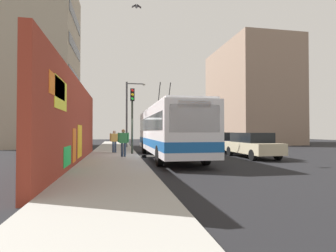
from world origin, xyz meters
name	(u,v)px	position (x,y,z in m)	size (l,w,h in m)	color
ground_plane	(138,157)	(0.00, 0.00, 0.00)	(80.00, 80.00, 0.00)	black
sidewalk_slab	(113,156)	(0.00, 1.60, 0.07)	(48.00, 3.20, 0.15)	#9E9B93
graffiti_wall	(76,123)	(-3.64, 3.35, 2.09)	(14.77, 0.32, 4.18)	maroon
building_far_left	(43,65)	(13.12, 9.20, 8.77)	(8.85, 6.53, 17.53)	#9E937F
building_far_right	(249,95)	(17.41, -17.00, 6.78)	(13.85, 8.19, 13.57)	gray
city_bus	(168,130)	(-1.01, -1.80, 1.77)	(11.56, 2.60, 4.95)	silver
parked_car_champagne	(252,145)	(-1.79, -7.00, 0.83)	(4.73, 1.79, 1.58)	#C6B793
parked_car_navy	(220,141)	(3.43, -7.00, 0.83)	(4.17, 1.74, 1.58)	navy
parked_car_dark_gray	(200,139)	(8.97, -7.00, 0.84)	(4.94, 1.88, 1.58)	#38383D
parked_car_red	(186,138)	(14.63, -7.00, 0.83)	(4.26, 1.78, 1.58)	#B21E19
pedestrian_at_curb	(123,141)	(-1.12, 0.98, 1.11)	(0.22, 0.66, 1.64)	#2D3F59
pedestrian_midblock	(114,140)	(2.24, 1.55, 1.06)	(0.22, 0.64, 1.57)	#2D3F59
traffic_light	(132,110)	(0.80, 0.35, 3.12)	(0.49, 0.28, 4.43)	#2D382D
street_lamp	(129,109)	(8.72, 0.23, 3.81)	(0.44, 1.90, 6.33)	#4C4C51
curbside_puddle	(147,157)	(0.16, -0.60, 0.00)	(1.98, 1.98, 0.00)	black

